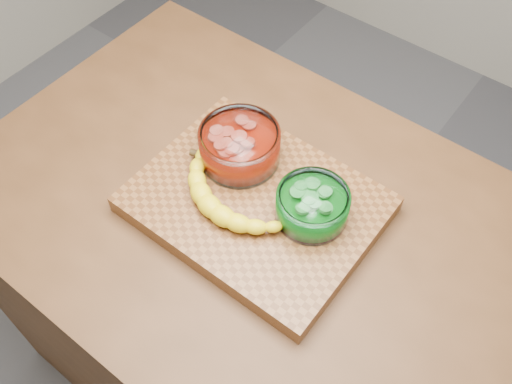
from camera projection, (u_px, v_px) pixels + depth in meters
The scene contains 6 objects.
ground at pixel (256, 367), 1.85m from camera, with size 3.50×3.50×0.00m, color #535358.
counter at pixel (256, 308), 1.48m from camera, with size 1.20×0.80×0.90m, color #513018.
cutting_board at pixel (256, 204), 1.11m from camera, with size 0.45×0.35×0.04m, color brown.
bowl_red at pixel (240, 146), 1.12m from camera, with size 0.16×0.16×0.07m.
bowl_green at pixel (312, 206), 1.04m from camera, with size 0.14×0.14×0.06m.
banana at pixel (229, 196), 1.07m from camera, with size 0.28×0.15×0.04m, color yellow, non-canonical shape.
Camera 1 is at (0.39, -0.50, 1.82)m, focal length 40.00 mm.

